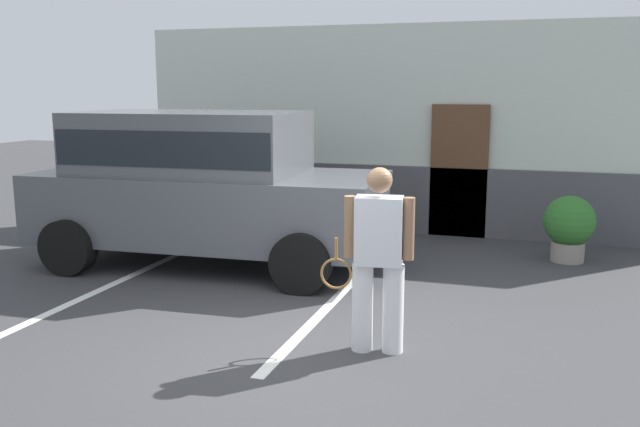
{
  "coord_description": "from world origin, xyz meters",
  "views": [
    {
      "loc": [
        2.07,
        -5.6,
        2.37
      ],
      "look_at": [
        -0.13,
        1.2,
        1.05
      ],
      "focal_mm": 38.57,
      "sensor_mm": 36.0,
      "label": 1
    }
  ],
  "objects": [
    {
      "name": "parked_suv",
      "position": [
        -2.22,
        2.55,
        1.15
      ],
      "size": [
        4.69,
        2.35,
        2.05
      ],
      "rotation": [
        0.0,
        0.0,
        0.05
      ],
      "color": "#4C4F54",
      "rests_on": "ground_plane"
    },
    {
      "name": "house_frontage",
      "position": [
        0.01,
        5.59,
        1.58
      ],
      "size": [
        9.18,
        0.4,
        3.36
      ],
      "color": "silver",
      "rests_on": "ground_plane"
    },
    {
      "name": "parking_stripe_0",
      "position": [
        -2.82,
        1.5,
        0.0
      ],
      "size": [
        0.12,
        4.4,
        0.01
      ],
      "primitive_type": "cube",
      "color": "silver",
      "rests_on": "ground_plane"
    },
    {
      "name": "parking_stripe_1",
      "position": [
        -0.06,
        1.5,
        0.0
      ],
      "size": [
        0.12,
        4.4,
        0.01
      ],
      "primitive_type": "cube",
      "color": "silver",
      "rests_on": "ground_plane"
    },
    {
      "name": "tennis_player_man",
      "position": [
        0.74,
        0.21,
        0.87
      ],
      "size": [
        0.88,
        0.32,
        1.68
      ],
      "rotation": [
        0.0,
        0.0,
        3.28
      ],
      "color": "white",
      "rests_on": "ground_plane"
    },
    {
      "name": "potted_plant_by_porch",
      "position": [
        2.49,
        4.21,
        0.51
      ],
      "size": [
        0.69,
        0.69,
        0.91
      ],
      "color": "gray",
      "rests_on": "ground_plane"
    },
    {
      "name": "ground_plane",
      "position": [
        0.0,
        0.0,
        0.0
      ],
      "size": [
        40.0,
        40.0,
        0.0
      ],
      "primitive_type": "plane",
      "color": "#38383A"
    }
  ]
}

